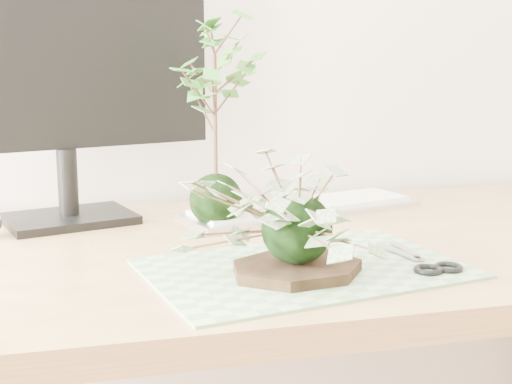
% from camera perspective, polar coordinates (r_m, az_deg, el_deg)
% --- Properties ---
extents(desk, '(1.60, 0.70, 0.74)m').
position_cam_1_polar(desk, '(1.17, 3.23, -8.03)').
color(desk, tan).
rests_on(desk, ground_plane).
extents(cutting_mat, '(0.47, 0.36, 0.00)m').
position_cam_1_polar(cutting_mat, '(0.99, 3.92, -6.12)').
color(cutting_mat, '#638F60').
rests_on(cutting_mat, desk).
extents(stone_dish, '(0.21, 0.21, 0.01)m').
position_cam_1_polar(stone_dish, '(0.96, 3.26, -6.15)').
color(stone_dish, black).
rests_on(stone_dish, cutting_mat).
extents(ivy_kokedama, '(0.31, 0.31, 0.19)m').
position_cam_1_polar(ivy_kokedama, '(0.93, 3.32, -0.30)').
color(ivy_kokedama, black).
rests_on(ivy_kokedama, stone_dish).
extents(maple_kokedama, '(0.25, 0.25, 0.38)m').
position_cam_1_polar(maple_kokedama, '(1.20, -3.33, 9.84)').
color(maple_kokedama, black).
rests_on(maple_kokedama, desk).
extents(keyboard, '(0.48, 0.26, 0.02)m').
position_cam_1_polar(keyboard, '(1.34, 3.77, -1.27)').
color(keyboard, '#B5B5B5').
rests_on(keyboard, desk).
extents(monitor, '(0.52, 0.21, 0.47)m').
position_cam_1_polar(monitor, '(1.28, -15.27, 9.65)').
color(monitor, black).
rests_on(monitor, desk).
extents(scissors, '(0.08, 0.16, 0.01)m').
position_cam_1_polar(scissors, '(1.02, 13.62, -5.66)').
color(scissors, '#9A9A9C').
rests_on(scissors, cutting_mat).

